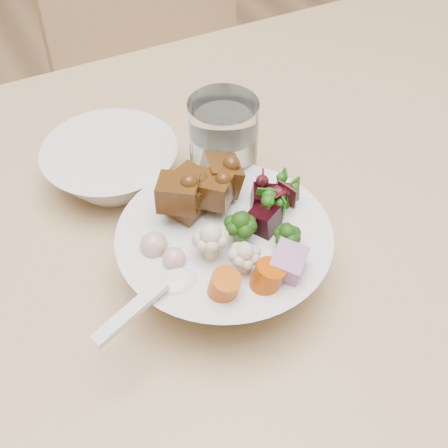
% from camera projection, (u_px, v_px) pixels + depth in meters
% --- Properties ---
extents(dining_table, '(1.60, 0.94, 0.74)m').
position_uv_depth(dining_table, '(352.00, 237.00, 0.83)').
color(dining_table, tan).
rests_on(dining_table, ground).
extents(chair_far, '(0.46, 0.46, 0.96)m').
position_uv_depth(chair_far, '(173.00, 72.00, 1.32)').
color(chair_far, tan).
rests_on(chair_far, ground).
extents(food_bowl, '(0.22, 0.22, 0.12)m').
position_uv_depth(food_bowl, '(225.00, 250.00, 0.66)').
color(food_bowl, silver).
rests_on(food_bowl, dining_table).
extents(soup_spoon, '(0.12, 0.06, 0.02)m').
position_uv_depth(soup_spoon, '(165.00, 290.00, 0.59)').
color(soup_spoon, silver).
rests_on(soup_spoon, food_bowl).
extents(water_glass, '(0.08, 0.08, 0.14)m').
position_uv_depth(water_glass, '(223.00, 156.00, 0.73)').
color(water_glass, white).
rests_on(water_glass, dining_table).
extents(side_bowl, '(0.17, 0.17, 0.06)m').
position_uv_depth(side_bowl, '(112.00, 167.00, 0.77)').
color(side_bowl, silver).
rests_on(side_bowl, dining_table).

